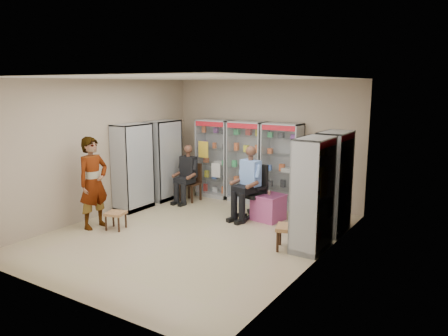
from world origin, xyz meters
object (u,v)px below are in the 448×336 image
Objects in this scene: cabinet_back_right at (282,166)px; cabinet_right_far at (333,183)px; cabinet_right_near at (313,195)px; cabinet_left_far at (164,160)px; cabinet_back_mid at (247,162)px; pink_trunk at (268,207)px; standing_man at (93,183)px; wooden_chair at (190,182)px; cabinet_left_near at (133,167)px; cabinet_back_left at (215,158)px; woven_stool_a at (289,238)px; office_chair at (252,191)px; woven_stool_b at (116,221)px; seated_shopkeeper at (251,185)px.

cabinet_back_right is 1.00× the size of cabinet_right_far.
cabinet_right_near is at bearing -53.84° from cabinet_back_right.
cabinet_back_mid is at bearing 116.32° from cabinet_left_far.
cabinet_left_far is at bearing 176.75° from pink_trunk.
cabinet_right_far reaches higher than standing_man.
cabinet_left_near is at bearing -117.61° from wooden_chair.
cabinet_right_far is 3.84m from wooden_chair.
cabinet_back_right is at bearing 0.00° from cabinet_back_left.
pink_trunk is (3.05, 0.93, -0.72)m from cabinet_left_near.
pink_trunk is 1.35× the size of woven_stool_a.
cabinet_back_mid and cabinet_left_far have the same top height.
cabinet_right_far is 4.46m from cabinet_left_far.
cabinet_back_mid is at bearing -21.21° from standing_man.
cabinet_back_mid is at bearing 137.82° from office_chair.
standing_man reaches higher than office_chair.
wooden_chair is at bearing 68.36° from cabinet_right_near.
pink_trunk is 0.31× the size of standing_man.
cabinet_right_far is 1.07× the size of standing_man.
cabinet_back_mid is 3.41m from cabinet_right_near.
cabinet_back_mid is at bearing 31.31° from wooden_chair.
wooden_chair is at bearing -161.25° from cabinet_back_right.
office_chair is at bearing 85.48° from cabinet_left_far.
cabinet_right_far and cabinet_left_far have the same top height.
woven_stool_b is at bearing -118.53° from office_chair.
cabinet_back_mid is at bearing 49.16° from cabinet_right_near.
cabinet_back_left reaches higher than seated_shopkeeper.
wooden_chair is (-3.78, 0.40, -0.53)m from cabinet_right_far.
cabinet_back_right is at bearing 18.75° from wooden_chair.
cabinet_right_near and cabinet_left_near have the same top height.
cabinet_left_far reaches higher than wooden_chair.
office_chair is at bearing 103.26° from seated_shopkeeper.
seated_shopkeeper is 2.56× the size of pink_trunk.
cabinet_back_mid reaches higher than standing_man.
cabinet_back_right and cabinet_right_near have the same top height.
cabinet_right_far is 4.40m from woven_stool_b.
cabinet_right_near is at bearing -70.10° from standing_man.
cabinet_left_near is 4.63× the size of woven_stool_a.
pink_trunk is at bearing -8.96° from wooden_chair.
office_chair is at bearing 138.07° from woven_stool_a.
cabinet_left_near is at bearing 14.90° from standing_man.
pink_trunk is at bearing -78.84° from cabinet_back_right.
cabinet_right_near is at bearing -16.82° from seated_shopkeeper.
cabinet_right_far is 1.00× the size of cabinet_left_far.
cabinet_back_mid is 1.00× the size of cabinet_back_right.
cabinet_back_right and cabinet_left_far have the same top height.
cabinet_back_right is (1.90, 0.00, 0.00)m from cabinet_back_left.
cabinet_left_near is 1.69m from woven_stool_b.
office_chair is (0.79, -1.14, -0.41)m from cabinet_back_mid.
standing_man is at bearing -163.22° from woven_stool_b.
woven_stool_a is 4.04m from standing_man.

